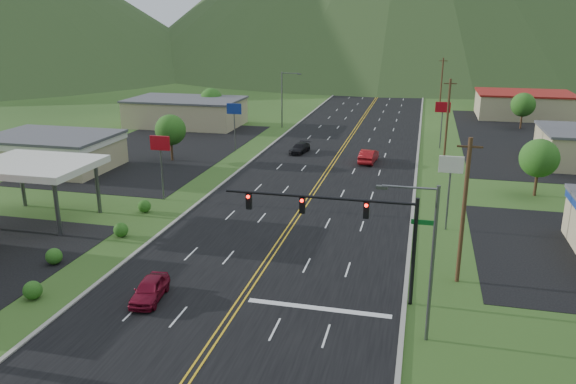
% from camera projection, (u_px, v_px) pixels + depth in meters
% --- Properties ---
extents(traffic_signal, '(13.10, 0.43, 7.00)m').
position_uv_depth(traffic_signal, '(349.00, 219.00, 34.63)').
color(traffic_signal, black).
rests_on(traffic_signal, ground).
extents(streetlight_east, '(3.28, 0.25, 9.00)m').
position_uv_depth(streetlight_east, '(427.00, 254.00, 29.91)').
color(streetlight_east, '#59595E').
rests_on(streetlight_east, ground).
extents(streetlight_west, '(3.28, 0.25, 9.00)m').
position_uv_depth(streetlight_west, '(284.00, 96.00, 90.74)').
color(streetlight_west, '#59595E').
rests_on(streetlight_west, ground).
extents(gas_canopy, '(10.00, 8.00, 5.30)m').
position_uv_depth(gas_canopy, '(34.00, 167.00, 48.60)').
color(gas_canopy, white).
rests_on(gas_canopy, ground).
extents(building_west_mid, '(14.40, 10.40, 4.10)m').
position_uv_depth(building_west_mid, '(52.00, 150.00, 66.47)').
color(building_west_mid, tan).
rests_on(building_west_mid, ground).
extents(building_west_far, '(18.40, 11.40, 4.50)m').
position_uv_depth(building_west_far, '(186.00, 112.00, 93.42)').
color(building_west_far, tan).
rests_on(building_west_far, ground).
extents(building_east_far, '(16.40, 12.40, 4.50)m').
position_uv_depth(building_east_far, '(524.00, 105.00, 101.26)').
color(building_east_far, tan).
rests_on(building_east_far, ground).
extents(pole_sign_west_a, '(2.00, 0.18, 6.40)m').
position_uv_depth(pole_sign_west_a, '(160.00, 150.00, 54.18)').
color(pole_sign_west_a, '#59595E').
rests_on(pole_sign_west_a, ground).
extents(pole_sign_west_b, '(2.00, 0.18, 6.40)m').
position_uv_depth(pole_sign_west_b, '(234.00, 114.00, 74.60)').
color(pole_sign_west_b, '#59595E').
rests_on(pole_sign_west_b, ground).
extents(pole_sign_east_a, '(2.00, 0.18, 6.40)m').
position_uv_depth(pole_sign_east_a, '(451.00, 172.00, 46.25)').
color(pole_sign_east_a, '#59595E').
rests_on(pole_sign_east_a, ground).
extents(pole_sign_east_b, '(2.00, 0.18, 6.40)m').
position_uv_depth(pole_sign_east_b, '(443.00, 112.00, 75.95)').
color(pole_sign_east_b, '#59595E').
rests_on(pole_sign_east_b, ground).
extents(tree_west_a, '(3.84, 3.84, 5.82)m').
position_uv_depth(tree_west_a, '(170.00, 130.00, 69.79)').
color(tree_west_a, '#382314').
rests_on(tree_west_a, ground).
extents(tree_west_b, '(3.84, 3.84, 5.82)m').
position_uv_depth(tree_west_b, '(211.00, 99.00, 95.98)').
color(tree_west_b, '#382314').
rests_on(tree_west_b, ground).
extents(tree_east_a, '(3.84, 3.84, 5.82)m').
position_uv_depth(tree_east_a, '(539.00, 158.00, 55.71)').
color(tree_east_a, '#382314').
rests_on(tree_east_a, ground).
extents(tree_east_b, '(3.84, 3.84, 5.82)m').
position_uv_depth(tree_east_b, '(523.00, 105.00, 90.09)').
color(tree_east_b, '#382314').
rests_on(tree_east_b, ground).
extents(utility_pole_a, '(1.60, 0.28, 10.00)m').
position_uv_depth(utility_pole_a, '(464.00, 210.00, 36.84)').
color(utility_pole_a, '#382314').
rests_on(utility_pole_a, ground).
extents(utility_pole_b, '(1.60, 0.28, 10.00)m').
position_uv_depth(utility_pole_b, '(447.00, 118.00, 71.18)').
color(utility_pole_b, '#382314').
rests_on(utility_pole_b, ground).
extents(utility_pole_c, '(1.60, 0.28, 10.00)m').
position_uv_depth(utility_pole_c, '(441.00, 84.00, 108.31)').
color(utility_pole_c, '#382314').
rests_on(utility_pole_c, ground).
extents(utility_pole_d, '(1.60, 0.28, 10.00)m').
position_uv_depth(utility_pole_d, '(439.00, 67.00, 145.44)').
color(utility_pole_d, '#382314').
rests_on(utility_pole_d, ground).
extents(car_red_near, '(2.16, 4.28, 1.40)m').
position_uv_depth(car_red_near, '(150.00, 290.00, 35.61)').
color(car_red_near, maroon).
rests_on(car_red_near, ground).
extents(car_dark_mid, '(2.47, 4.56, 1.25)m').
position_uv_depth(car_dark_mid, '(300.00, 149.00, 74.54)').
color(car_dark_mid, black).
rests_on(car_dark_mid, ground).
extents(car_red_far, '(2.16, 5.13, 1.65)m').
position_uv_depth(car_red_far, '(368.00, 156.00, 69.54)').
color(car_red_far, maroon).
rests_on(car_red_far, ground).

